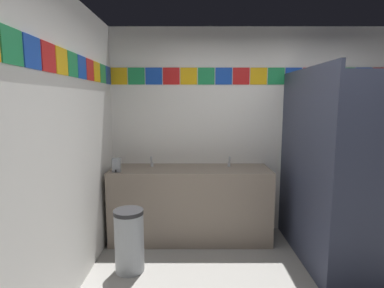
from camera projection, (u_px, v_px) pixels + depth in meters
name	position (u px, v px, depth m)	size (l,w,h in m)	color
wall_back	(255.00, 131.00, 4.02)	(3.75, 0.09, 2.62)	white
wall_side	(47.00, 154.00, 2.29)	(0.09, 3.39, 2.62)	white
vanity_counter	(189.00, 203.00, 3.80)	(1.93, 0.59, 0.89)	gray
faucet_left	(150.00, 163.00, 3.82)	(0.04, 0.10, 0.14)	silver
faucet_right	(228.00, 163.00, 3.82)	(0.04, 0.10, 0.14)	silver
soap_dispenser	(115.00, 165.00, 3.55)	(0.09, 0.09, 0.16)	gray
stall_divider	(327.00, 171.00, 3.03)	(0.92, 1.49, 2.04)	#33384C
toilet	(329.00, 220.00, 3.66)	(0.39, 0.49, 0.74)	white
trash_bin	(128.00, 241.00, 3.08)	(0.30, 0.30, 0.64)	#999EA3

